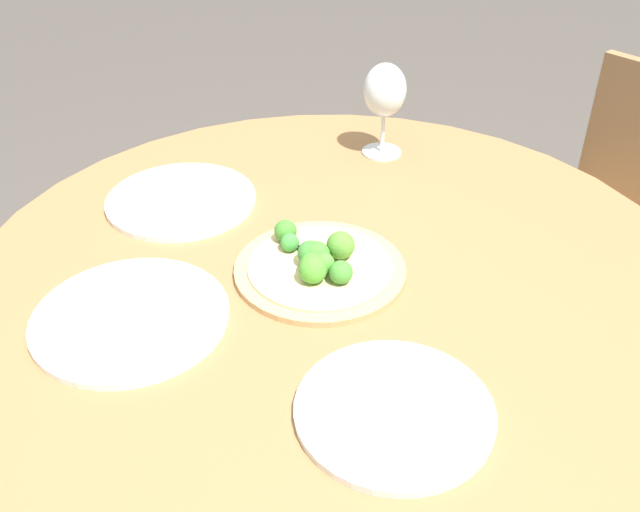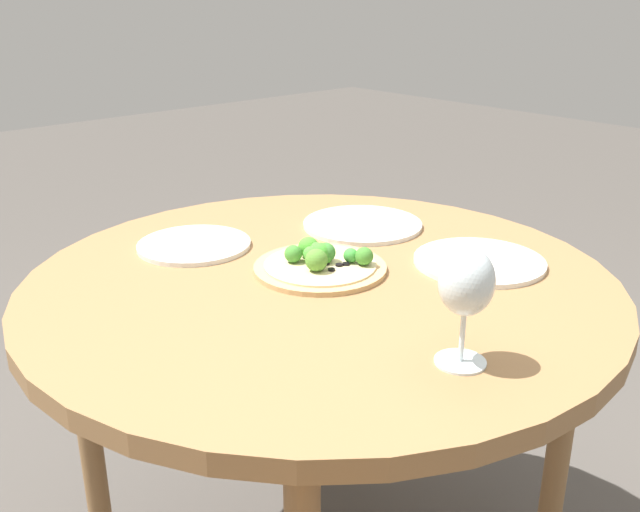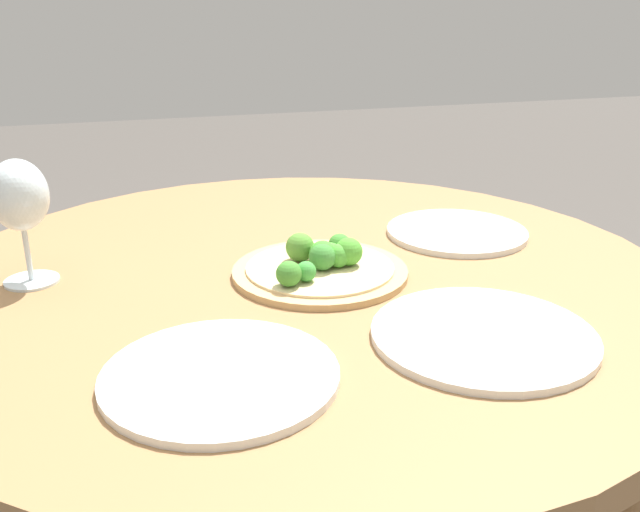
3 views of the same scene
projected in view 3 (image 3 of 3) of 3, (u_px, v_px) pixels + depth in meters
name	position (u px, v px, depth m)	size (l,w,h in m)	color
dining_table	(302.00, 314.00, 1.10)	(1.13, 1.13, 0.78)	olive
pizza	(321.00, 265.00, 1.05)	(0.26, 0.26, 0.06)	tan
wine_glass	(19.00, 199.00, 0.99)	(0.08, 0.08, 0.18)	silver
plate_near	(220.00, 376.00, 0.77)	(0.26, 0.26, 0.01)	silver
plate_far	(457.00, 232.00, 1.23)	(0.24, 0.24, 0.01)	silver
plate_side	(483.00, 335.00, 0.86)	(0.27, 0.27, 0.01)	silver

